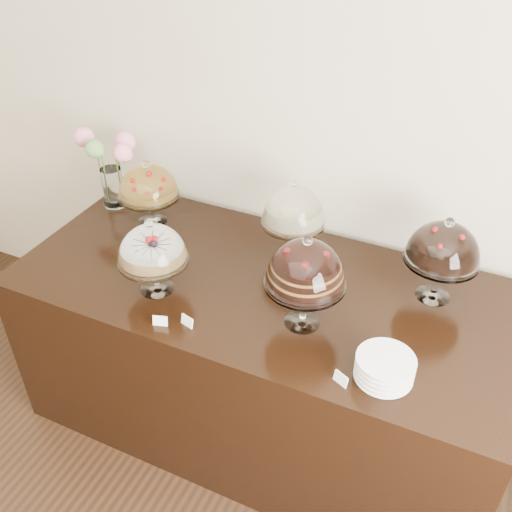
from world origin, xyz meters
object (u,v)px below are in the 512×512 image
at_px(display_counter, 260,355).
at_px(cake_stand_sugar_sponge, 152,248).
at_px(flower_vase, 110,161).
at_px(cake_stand_cheesecake, 294,210).
at_px(cake_stand_dark_choco, 444,247).
at_px(plate_stack, 385,368).
at_px(cake_stand_choco_layer, 306,268).
at_px(cake_stand_fruit_tart, 148,184).

distance_m(display_counter, cake_stand_sugar_sponge, 0.80).
bearing_deg(flower_vase, cake_stand_cheesecake, -3.00).
height_order(cake_stand_sugar_sponge, cake_stand_cheesecake, cake_stand_cheesecake).
bearing_deg(cake_stand_dark_choco, cake_stand_sugar_sponge, -157.56).
bearing_deg(cake_stand_cheesecake, plate_stack, -43.96).
bearing_deg(cake_stand_choco_layer, display_counter, 148.30).
relative_size(cake_stand_choco_layer, cake_stand_dark_choco, 1.07).
height_order(cake_stand_cheesecake, plate_stack, cake_stand_cheesecake).
relative_size(display_counter, flower_vase, 5.25).
relative_size(cake_stand_sugar_sponge, plate_stack, 1.68).
bearing_deg(cake_stand_choco_layer, cake_stand_sugar_sponge, -174.31).
bearing_deg(display_counter, flower_vase, 162.96).
relative_size(cake_stand_cheesecake, cake_stand_fruit_tart, 1.15).
xyz_separation_m(cake_stand_cheesecake, flower_vase, (-1.04, 0.05, -0.00)).
xyz_separation_m(cake_stand_dark_choco, cake_stand_fruit_tart, (-1.42, 0.00, -0.04)).
xyz_separation_m(cake_stand_fruit_tart, plate_stack, (1.35, -0.54, -0.16)).
bearing_deg(cake_stand_dark_choco, plate_stack, -97.88).
height_order(cake_stand_dark_choco, plate_stack, cake_stand_dark_choco).
height_order(cake_stand_dark_choco, cake_stand_fruit_tart, cake_stand_dark_choco).
distance_m(cake_stand_choco_layer, flower_vase, 1.33).
distance_m(display_counter, cake_stand_fruit_tart, 1.00).
bearing_deg(flower_vase, cake_stand_dark_choco, -2.51).
xyz_separation_m(display_counter, cake_stand_sugar_sponge, (-0.39, -0.22, 0.66)).
bearing_deg(plate_stack, display_counter, 153.62).
relative_size(cake_stand_dark_choco, plate_stack, 1.90).
bearing_deg(cake_stand_sugar_sponge, cake_stand_cheesecake, 47.09).
xyz_separation_m(cake_stand_choco_layer, cake_stand_dark_choco, (0.45, 0.39, -0.02)).
bearing_deg(cake_stand_fruit_tart, cake_stand_cheesecake, 1.43).
relative_size(cake_stand_choco_layer, cake_stand_cheesecake, 1.06).
relative_size(cake_stand_fruit_tart, flower_vase, 0.82).
xyz_separation_m(cake_stand_fruit_tart, flower_vase, (-0.28, 0.07, 0.04)).
height_order(display_counter, plate_stack, plate_stack).
xyz_separation_m(cake_stand_choco_layer, plate_stack, (0.37, -0.15, -0.23)).
xyz_separation_m(cake_stand_sugar_sponge, plate_stack, (1.02, -0.09, -0.17)).
relative_size(display_counter, cake_stand_sugar_sponge, 6.31).
bearing_deg(plate_stack, cake_stand_dark_choco, 82.12).
distance_m(display_counter, cake_stand_dark_choco, 1.02).
distance_m(cake_stand_cheesecake, cake_stand_dark_choco, 0.66).
bearing_deg(display_counter, cake_stand_choco_layer, -31.70).
height_order(cake_stand_choco_layer, plate_stack, cake_stand_choco_layer).
distance_m(cake_stand_choco_layer, plate_stack, 0.46).
relative_size(cake_stand_cheesecake, cake_stand_dark_choco, 1.01).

